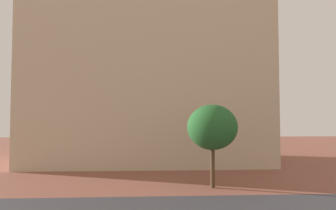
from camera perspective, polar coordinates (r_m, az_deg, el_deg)
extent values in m
plane|color=brown|center=(15.58, -0.91, -18.64)|extent=(120.00, 120.00, 0.00)
cube|color=beige|center=(31.68, -3.58, 3.74)|extent=(22.63, 11.58, 15.66)
cube|color=beige|center=(32.76, -8.32, 12.57)|extent=(4.46, 4.46, 25.79)
cylinder|color=beige|center=(29.54, -23.27, 8.67)|extent=(2.80, 2.80, 19.98)
cylinder|color=beige|center=(29.24, 16.14, 6.90)|extent=(2.80, 2.80, 18.20)
cylinder|color=#4C3823|center=(19.74, 8.33, -11.47)|extent=(0.27, 0.27, 2.52)
ellipsoid|color=#235B28|center=(19.52, 8.28, -4.11)|extent=(3.18, 3.18, 2.86)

